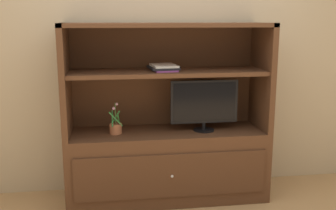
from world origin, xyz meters
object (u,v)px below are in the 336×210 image
object	(u,v)px
tv_monitor	(204,104)
potted_plant	(116,128)
media_console	(167,146)
magazine_stack	(164,67)

from	to	relation	value
tv_monitor	potted_plant	size ratio (longest dim) A/B	2.18
media_console	tv_monitor	size ratio (longest dim) A/B	2.96
tv_monitor	potted_plant	xyz separation A→B (m)	(-0.79, 0.02, -0.20)
magazine_stack	tv_monitor	bearing A→B (deg)	-7.16
media_console	magazine_stack	distance (m)	0.72
potted_plant	magazine_stack	xyz separation A→B (m)	(0.43, 0.02, 0.52)
media_console	magazine_stack	bearing A→B (deg)	-173.84
magazine_stack	media_console	bearing A→B (deg)	6.16
tv_monitor	potted_plant	distance (m)	0.82
media_console	magazine_stack	xyz separation A→B (m)	(-0.03, -0.00, 0.72)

